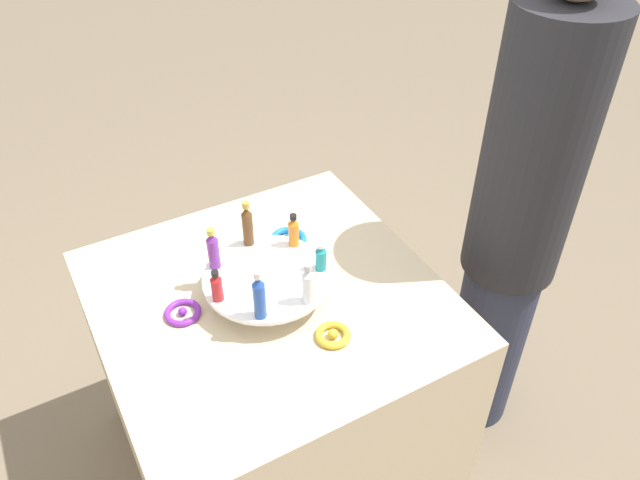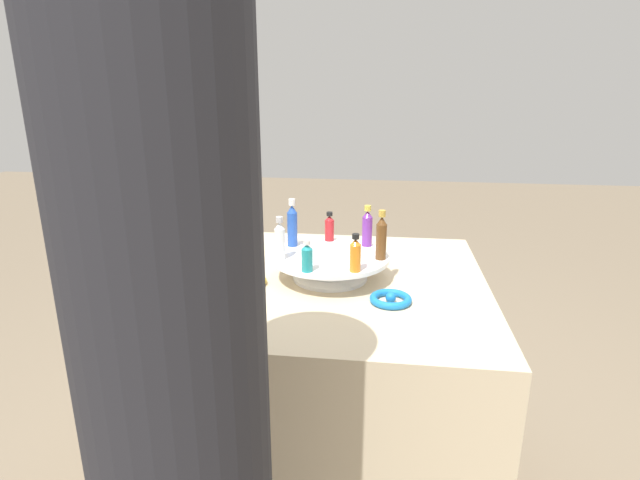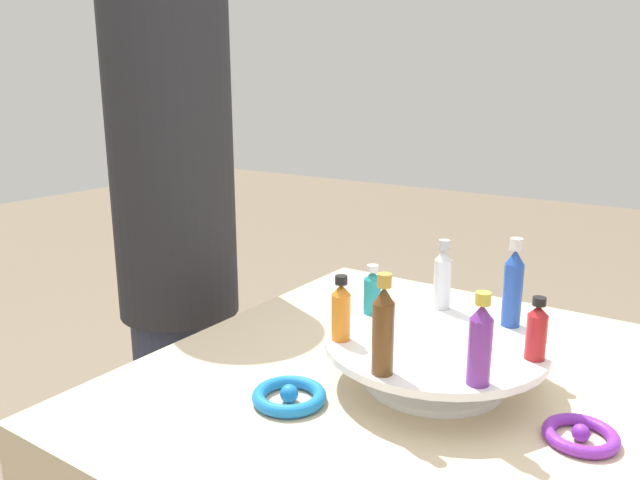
% 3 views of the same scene
% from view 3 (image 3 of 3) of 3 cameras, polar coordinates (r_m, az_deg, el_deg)
% --- Properties ---
extents(display_stand, '(0.34, 0.34, 0.07)m').
position_cam_3_polar(display_stand, '(0.99, 10.44, -10.33)').
color(display_stand, white).
rests_on(display_stand, party_table).
extents(bottle_brown, '(0.03, 0.03, 0.14)m').
position_cam_3_polar(bottle_brown, '(0.84, 5.80, -8.05)').
color(bottle_brown, brown).
rests_on(bottle_brown, display_stand).
extents(bottle_purple, '(0.03, 0.03, 0.13)m').
position_cam_3_polar(bottle_purple, '(0.84, 14.43, -9.06)').
color(bottle_purple, '#702D93').
rests_on(bottle_purple, display_stand).
extents(bottle_red, '(0.03, 0.03, 0.09)m').
position_cam_3_polar(bottle_red, '(0.94, 19.20, -7.84)').
color(bottle_red, '#B21E23').
rests_on(bottle_red, display_stand).
extents(bottle_blue, '(0.03, 0.03, 0.15)m').
position_cam_3_polar(bottle_blue, '(1.04, 17.23, -4.04)').
color(bottle_blue, '#234CAD').
rests_on(bottle_blue, display_stand).
extents(bottle_clear, '(0.03, 0.03, 0.12)m').
position_cam_3_polar(bottle_clear, '(1.10, 11.15, -3.35)').
color(bottle_clear, silver).
rests_on(bottle_clear, display_stand).
extents(bottle_teal, '(0.03, 0.03, 0.09)m').
position_cam_3_polar(bottle_teal, '(1.06, 4.81, -4.70)').
color(bottle_teal, teal).
rests_on(bottle_teal, display_stand).
extents(bottle_orange, '(0.03, 0.03, 0.10)m').
position_cam_3_polar(bottle_orange, '(0.95, 1.94, -6.46)').
color(bottle_orange, orange).
rests_on(bottle_orange, display_stand).
extents(ribbon_bow_purple, '(0.10, 0.10, 0.02)m').
position_cam_3_polar(ribbon_bow_purple, '(0.91, 22.73, -16.12)').
color(ribbon_bow_purple, purple).
rests_on(ribbon_bow_purple, party_table).
extents(ribbon_bow_gold, '(0.09, 0.09, 0.03)m').
position_cam_3_polar(ribbon_bow_gold, '(1.22, 11.26, -7.49)').
color(ribbon_bow_gold, gold).
rests_on(ribbon_bow_gold, party_table).
extents(ribbon_bow_blue, '(0.11, 0.11, 0.03)m').
position_cam_3_polar(ribbon_bow_blue, '(0.94, -2.84, -14.04)').
color(ribbon_bow_blue, blue).
rests_on(ribbon_bow_blue, party_table).
extents(person_figure, '(0.28, 0.28, 1.65)m').
position_cam_3_polar(person_figure, '(1.51, -12.92, -1.32)').
color(person_figure, '#282D42').
rests_on(person_figure, ground_plane).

